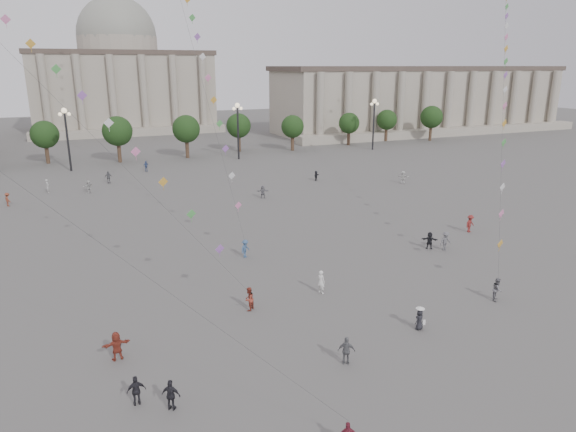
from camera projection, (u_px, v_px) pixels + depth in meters
name	position (u px, v px, depth m)	size (l,w,h in m)	color
ground	(348.00, 360.00, 31.52)	(360.00, 360.00, 0.00)	#52504E
hall_east	(422.00, 100.00, 140.02)	(84.00, 26.22, 17.20)	#A19787
hall_central	(121.00, 77.00, 141.84)	(48.30, 34.30, 35.50)	#A19787
tree_row	(151.00, 130.00, 99.01)	(137.12, 5.12, 8.00)	#3C2E1E
lamp_post_mid_west	(66.00, 128.00, 85.82)	(2.00, 0.90, 10.65)	#262628
lamp_post_mid_east	(238.00, 121.00, 96.94)	(2.00, 0.90, 10.65)	#262628
lamp_post_far_east	(374.00, 115.00, 108.06)	(2.00, 0.90, 10.65)	#262628
person_crowd_0	(146.00, 166.00, 87.31)	(1.06, 0.44, 1.80)	#394C80
person_crowd_3	(430.00, 240.00, 50.38)	(1.59, 0.51, 1.71)	black
person_crowd_4	(88.00, 186.00, 72.58)	(1.71, 0.55, 1.85)	beige
person_crowd_6	(446.00, 241.00, 49.94)	(1.23, 0.70, 1.90)	#5A595E
person_crowd_7	(403.00, 177.00, 78.35)	(1.80, 0.57, 1.95)	silver
person_crowd_8	(470.00, 224.00, 55.37)	(1.25, 0.72, 1.93)	maroon
person_crowd_9	(316.00, 176.00, 80.37)	(1.43, 0.46, 1.55)	black
person_crowd_10	(47.00, 186.00, 72.62)	(0.71, 0.46, 1.93)	#AFB0AC
person_crowd_12	(263.00, 192.00, 69.68)	(1.65, 0.52, 1.77)	slate
person_crowd_13	(321.00, 282.00, 40.50)	(0.70, 0.46, 1.92)	white
person_crowd_16	(108.00, 177.00, 78.46)	(1.11, 0.46, 1.90)	#5D5E62
person_crowd_17	(8.00, 199.00, 65.70)	(1.13, 0.65, 1.75)	brown
tourist_1	(171.00, 395.00, 26.72)	(1.02, 0.43, 1.75)	black
tourist_2	(117.00, 346.00, 31.31)	(1.71, 0.55, 1.85)	#983929
tourist_3	(346.00, 351.00, 30.84)	(1.05, 0.44, 1.79)	#5D5E62
tourist_4	(136.00, 391.00, 27.14)	(1.00, 0.42, 1.70)	#232127
kite_flyer_0	(249.00, 299.00, 37.66)	(0.88, 0.68, 1.80)	maroon
kite_flyer_1	(245.00, 249.00, 48.13)	(1.12, 0.64, 1.73)	#38567F
kite_flyer_2	(497.00, 289.00, 39.31)	(0.87, 0.68, 1.80)	slate
hat_person	(420.00, 319.00, 34.93)	(0.84, 0.69, 1.69)	black
kite_train_east	(506.00, 37.00, 60.49)	(37.12, 40.82, 66.43)	#3F3F3F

